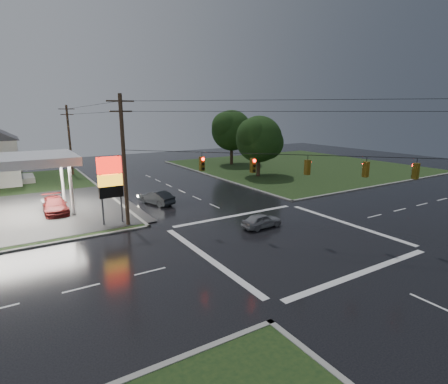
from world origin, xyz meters
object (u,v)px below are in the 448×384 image
utility_pole_nw (124,159)px  pylon_sign (110,179)px  utility_pole_n (70,139)px  car_pump (55,205)px  car_crossing (262,220)px  tree_ne_near (260,139)px  tree_ne_far (232,131)px  car_north (156,198)px

utility_pole_nw → pylon_sign: bearing=135.0°
utility_pole_n → car_pump: 22.13m
pylon_sign → utility_pole_n: size_ratio=0.57×
utility_pole_nw → car_crossing: 12.55m
utility_pole_n → tree_ne_near: (23.64, -16.01, 0.09)m
tree_ne_near → car_crossing: tree_ne_near is taller
tree_ne_near → tree_ne_far: size_ratio=0.92×
car_north → car_crossing: bearing=93.6°
pylon_sign → car_north: 7.88m
utility_pole_nw → tree_ne_far: 36.20m
utility_pole_n → tree_ne_far: bearing=-8.5°
tree_ne_far → utility_pole_n: bearing=171.5°
tree_ne_near → pylon_sign: bearing=-155.0°
tree_ne_near → car_crossing: size_ratio=2.50×
pylon_sign → car_north: (5.67, 4.38, -3.29)m
tree_ne_near → car_pump: (-28.50, -5.07, -4.80)m
utility_pole_nw → utility_pole_n: utility_pole_nw is taller
pylon_sign → utility_pole_nw: 2.22m
utility_pole_n → tree_ne_near: utility_pole_n is taller
utility_pole_n → car_pump: utility_pole_n is taller
car_crossing → car_pump: (-14.31, 13.91, 0.15)m
car_north → car_crossing: 12.79m
pylon_sign → tree_ne_near: (24.64, 11.49, 1.55)m
utility_pole_n → car_pump: size_ratio=2.01×
utility_pole_n → tree_ne_far: 26.96m
utility_pole_nw → car_north: 8.70m
tree_ne_far → car_north: tree_ne_far is taller
pylon_sign → tree_ne_far: size_ratio=0.61×
car_crossing → car_pump: bearing=43.2°
utility_pole_n → car_crossing: bearing=-74.9°
car_pump → tree_ne_far: bearing=29.0°
pylon_sign → car_pump: bearing=121.0°
pylon_sign → tree_ne_far: 36.35m
utility_pole_n → car_crossing: size_ratio=2.93×
utility_pole_n → car_north: bearing=-78.6°
tree_ne_far → pylon_sign: bearing=-139.6°
utility_pole_nw → tree_ne_far: bearing=42.6°
car_pump → car_crossing: bearing=-43.6°
car_north → car_crossing: car_north is taller
pylon_sign → utility_pole_n: bearing=87.9°
pylon_sign → car_pump: pylon_sign is taller
pylon_sign → car_crossing: (10.45, -7.49, -3.40)m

